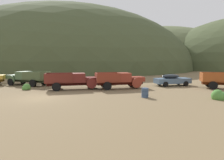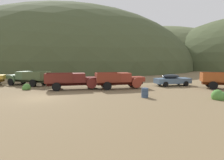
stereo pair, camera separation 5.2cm
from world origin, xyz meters
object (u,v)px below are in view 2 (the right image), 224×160
at_px(truck_oxblood, 77,80).
at_px(truck_rust_red, 122,80).
at_px(oil_drum_by_truck, 145,93).
at_px(truck_weathered_green, 26,78).
at_px(car_chalk_blue, 173,80).

distance_m(truck_oxblood, truck_rust_red, 5.46).
xyz_separation_m(truck_oxblood, oil_drum_by_truck, (7.41, -4.71, -0.60)).
relative_size(truck_weathered_green, oil_drum_by_truck, 7.43).
bearing_deg(truck_rust_red, truck_oxblood, 174.20).
bearing_deg(car_chalk_blue, truck_oxblood, -179.86).
relative_size(truck_weathered_green, truck_rust_red, 1.05).
height_order(truck_oxblood, oil_drum_by_truck, truck_oxblood).
bearing_deg(truck_oxblood, truck_weathered_green, 143.04).
xyz_separation_m(truck_oxblood, car_chalk_blue, (12.27, 3.45, -0.22)).
distance_m(car_chalk_blue, oil_drum_by_truck, 9.51).
height_order(truck_rust_red, oil_drum_by_truck, truck_rust_red).
bearing_deg(oil_drum_by_truck, car_chalk_blue, 59.22).
relative_size(truck_rust_red, car_chalk_blue, 1.18).
height_order(truck_rust_red, car_chalk_blue, truck_rust_red).
height_order(truck_weathered_green, truck_oxblood, same).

